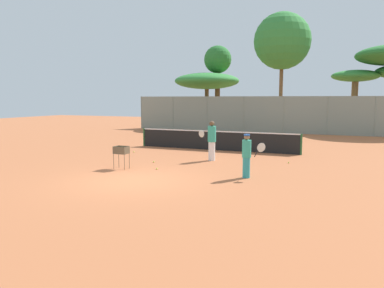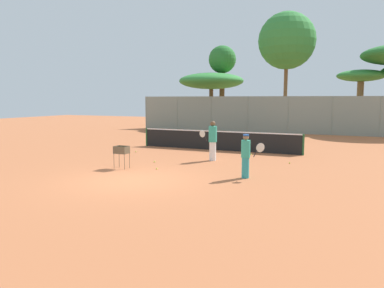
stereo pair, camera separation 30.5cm
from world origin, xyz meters
name	(u,v)px [view 1 (the left image)]	position (x,y,z in m)	size (l,w,h in m)	color
ground_plane	(133,181)	(0.00, 0.00, 0.00)	(80.00, 80.00, 0.00)	#B7663D
tennis_net	(216,140)	(0.00, 8.49, 0.56)	(9.24, 0.10, 1.07)	#26592D
back_fence	(263,114)	(0.00, 20.26, 1.52)	(23.66, 0.08, 3.03)	gray
tree_1	(282,41)	(1.04, 22.26, 7.70)	(4.83, 4.83, 10.14)	brown
tree_3	(218,62)	(-5.30, 23.73, 6.31)	(2.63, 2.63, 7.89)	brown
tree_4	(355,78)	(6.94, 24.39, 4.58)	(3.96, 3.96, 5.26)	brown
tree_5	(207,81)	(-5.91, 22.43, 4.45)	(6.05, 6.05, 5.24)	brown
player_white_outfit	(212,140)	(1.00, 5.11, 0.93)	(0.65, 0.80, 1.82)	white
player_red_cap	(247,155)	(3.48, 2.04, 0.82)	(0.87, 0.33, 1.58)	teal
ball_cart	(121,152)	(-1.65, 1.73, 0.69)	(0.56, 0.41, 0.92)	brown
tennis_ball_0	(289,163)	(4.39, 5.74, 0.03)	(0.07, 0.07, 0.07)	#D1E54C
tennis_ball_1	(134,152)	(-3.67, 5.90, 0.03)	(0.07, 0.07, 0.07)	#D1E54C
tennis_ball_2	(157,169)	(-0.25, 2.15, 0.03)	(0.07, 0.07, 0.07)	#D1E54C
tennis_ball_3	(154,162)	(-1.17, 3.56, 0.03)	(0.07, 0.07, 0.07)	#D1E54C
tennis_ball_4	(250,154)	(2.18, 7.51, 0.03)	(0.07, 0.07, 0.07)	#D1E54C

